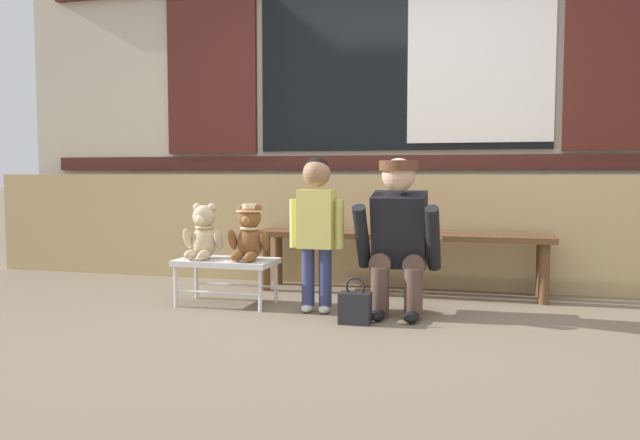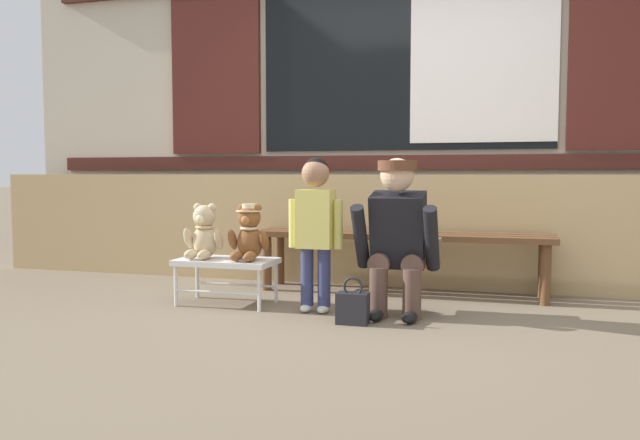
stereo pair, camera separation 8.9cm
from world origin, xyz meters
TOP-DOWN VIEW (x-y plane):
  - ground_plane at (0.00, 0.00)m, footprint 60.00×60.00m
  - brick_low_wall at (0.00, 1.43)m, footprint 6.94×0.25m
  - shop_facade at (0.00, 1.94)m, footprint 7.08×0.26m
  - wooden_bench_long at (0.12, 1.06)m, footprint 2.10×0.40m
  - small_display_bench at (-0.92, 0.36)m, footprint 0.64×0.36m
  - teddy_bear_plain at (-1.08, 0.37)m, footprint 0.28×0.26m
  - teddy_bear_with_hat at (-0.76, 0.37)m, footprint 0.28×0.27m
  - child_standing at (-0.29, 0.30)m, footprint 0.35×0.18m
  - adult_crouching at (0.22, 0.35)m, footprint 0.50×0.49m
  - handbag_on_ground at (0.01, 0.06)m, footprint 0.18×0.11m

SIDE VIEW (x-z plane):
  - ground_plane at x=0.00m, z-range 0.00..0.00m
  - handbag_on_ground at x=0.01m, z-range -0.04..0.23m
  - small_display_bench at x=-0.92m, z-range 0.12..0.42m
  - wooden_bench_long at x=0.12m, z-range 0.15..0.59m
  - brick_low_wall at x=0.00m, z-range 0.00..0.85m
  - teddy_bear_plain at x=-1.08m, z-range 0.28..0.65m
  - teddy_bear_with_hat at x=-0.76m, z-range 0.29..0.65m
  - adult_crouching at x=0.22m, z-range 0.01..0.96m
  - child_standing at x=-0.29m, z-range 0.11..1.07m
  - shop_facade at x=0.00m, z-range 0.01..3.38m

